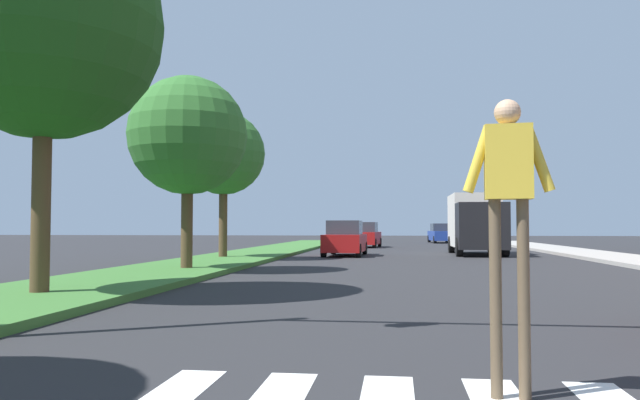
# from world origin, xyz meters

# --- Properties ---
(ground_plane) EXTENTS (140.00, 140.00, 0.00)m
(ground_plane) POSITION_xyz_m (0.00, 30.00, 0.00)
(ground_plane) COLOR #262628
(median_strip) EXTENTS (3.78, 64.00, 0.15)m
(median_strip) POSITION_xyz_m (-7.73, 28.00, 0.07)
(median_strip) COLOR #386B2D
(median_strip) RESTS_ON ground_plane
(tree_mid) EXTENTS (4.64, 4.64, 7.64)m
(tree_mid) POSITION_xyz_m (-7.73, 14.85, 5.45)
(tree_mid) COLOR #4C3823
(tree_mid) RESTS_ON median_strip
(tree_far) EXTENTS (3.71, 3.71, 5.98)m
(tree_far) POSITION_xyz_m (-7.27, 21.92, 4.25)
(tree_far) COLOR #4C3823
(tree_far) RESTS_ON median_strip
(tree_distant) EXTENTS (3.55, 3.55, 6.18)m
(tree_distant) POSITION_xyz_m (-8.14, 28.85, 4.53)
(tree_distant) COLOR #4C3823
(tree_distant) RESTS_ON median_strip
(pedestrian_performer) EXTENTS (0.75, 0.27, 2.49)m
(pedestrian_performer) POSITION_xyz_m (0.11, 8.96, 1.66)
(pedestrian_performer) COLOR brown
(pedestrian_performer) RESTS_ON ground_plane
(sedan_midblock) EXTENTS (1.97, 4.30, 1.71)m
(sedan_midblock) POSITION_xyz_m (-3.29, 33.19, 0.79)
(sedan_midblock) COLOR maroon
(sedan_midblock) RESTS_ON ground_plane
(sedan_distant) EXTENTS (2.09, 4.16, 1.72)m
(sedan_distant) POSITION_xyz_m (-2.90, 45.40, 0.79)
(sedan_distant) COLOR maroon
(sedan_distant) RESTS_ON ground_plane
(sedan_far_horizon) EXTENTS (2.15, 4.69, 1.69)m
(sedan_far_horizon) POSITION_xyz_m (3.07, 57.63, 0.78)
(sedan_far_horizon) COLOR navy
(sedan_far_horizon) RESTS_ON ground_plane
(truck_box_delivery) EXTENTS (2.40, 6.20, 3.10)m
(truck_box_delivery) POSITION_xyz_m (3.19, 35.32, 1.63)
(truck_box_delivery) COLOR black
(truck_box_delivery) RESTS_ON ground_plane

